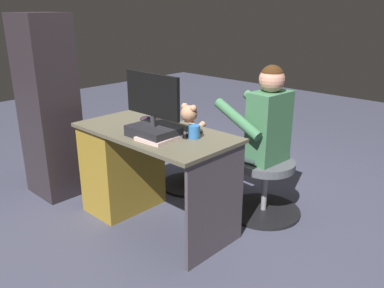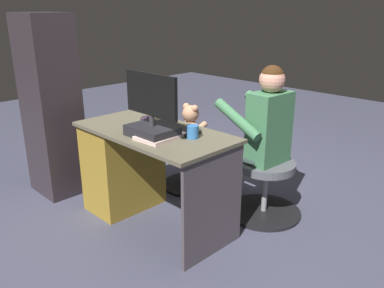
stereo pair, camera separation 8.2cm
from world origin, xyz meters
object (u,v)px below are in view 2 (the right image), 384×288
Objects in this scene: office_chair_teddy at (191,159)px; keyboard at (174,128)px; teddy_bear at (191,124)px; monitor at (152,117)px; person at (258,129)px; desk at (130,164)px; computer_mouse at (146,118)px; visitor_chair at (265,185)px; tv_remote at (144,125)px; cup at (193,132)px.

keyboard is at bearing 124.53° from office_chair_teddy.
keyboard is 0.67m from teddy_bear.
monitor is 0.25m from keyboard.
teddy_bear is 0.69m from person.
computer_mouse is (-0.07, -0.12, 0.36)m from desk.
office_chair_teddy and visitor_chair have the same top height.
monitor is 3.23× the size of tv_remote.
computer_mouse is at bearing 37.78° from visitor_chair.
desk is at bearing 16.76° from keyboard.
cup is 0.86m from teddy_bear.
computer_mouse reaches higher than desk.
person is (-0.30, -0.79, -0.19)m from monitor.
keyboard is 0.36× the size of person.
office_chair_teddy is at bearing 3.63° from visitor_chair.
visitor_chair is at bearing -119.48° from tv_remote.
desk is at bearing 61.52° from computer_mouse.
visitor_chair is (-0.81, -0.69, -0.15)m from desk.
monitor is at bearing 166.43° from desk.
teddy_bear is at bearing -44.41° from cup.
visitor_chair is at bearing -139.26° from desk.
visitor_chair is at bearing -177.17° from teddy_bear.
tv_remote reaches higher than office_chair_teddy.
cup reaches higher than computer_mouse.
cup is at bearing 136.13° from office_chair_teddy.
tv_remote is 0.29× the size of office_chair_teddy.
desk is at bearing -13.57° from monitor.
monitor is 5.56× the size of cup.
cup is 0.17× the size of office_chair_teddy.
computer_mouse reaches higher than visitor_chair.
monitor is at bearing 116.93° from teddy_bear.
tv_remote is at bearing 103.32° from teddy_bear.
person reaches higher than monitor.
tv_remote is 0.45× the size of teddy_bear.
tv_remote is at bearing 135.92° from computer_mouse.
monitor is at bearing 167.80° from tv_remote.
office_chair_teddy is at bearing -43.87° from cup.
keyboard is 0.32m from computer_mouse.
desk is at bearing 40.74° from visitor_chair.
office_chair_teddy is at bearing -92.34° from desk.
teddy_bear is 0.56× the size of visitor_chair.
keyboard is 2.80× the size of tv_remote.
office_chair_teddy is at bearing -55.47° from keyboard.
cup reaches higher than visitor_chair.
keyboard reaches higher than tv_remote.
cup is at bearing -159.39° from tv_remote.
monitor reaches higher than teddy_bear.
office_chair_teddy is (0.15, -0.64, -0.49)m from tv_remote.
teddy_bear reaches higher than office_chair_teddy.
cup is (-0.24, 0.05, 0.03)m from keyboard.
computer_mouse is 0.19× the size of office_chair_teddy.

